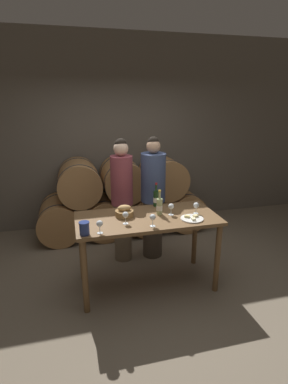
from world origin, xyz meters
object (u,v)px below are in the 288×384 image
(tasting_table, at_px, (147,226))
(cheese_plate, at_px, (192,218))
(wine_bottle_white, at_px, (159,206))
(wine_glass_far_left, at_px, (100,224))
(bread_basket, at_px, (124,212))
(person_right, at_px, (153,198))
(wine_glass_right, at_px, (171,207))
(wine_glass_left, at_px, (125,215))
(blue_crock, at_px, (84,228))
(wine_glass_far_right, at_px, (196,206))
(wine_bottle_red, at_px, (156,198))
(person_left, at_px, (122,200))
(wine_glass_center, at_px, (153,218))

(tasting_table, bearing_deg, cheese_plate, -22.43)
(wine_bottle_white, distance_m, wine_glass_far_left, 0.80)
(bread_basket, bearing_deg, person_right, 49.63)
(person_right, distance_m, wine_glass_right, 0.70)
(tasting_table, relative_size, wine_glass_left, 11.74)
(blue_crock, relative_size, wine_glass_far_left, 0.98)
(blue_crock, distance_m, wine_glass_far_right, 1.32)
(wine_bottle_red, distance_m, bread_basket, 0.51)
(wine_glass_left, bearing_deg, wine_glass_far_left, -150.13)
(bread_basket, bearing_deg, wine_glass_far_left, -130.13)
(person_left, height_order, blue_crock, person_left)
(tasting_table, xyz_separation_m, wine_glass_center, (-0.01, -0.27, 0.22))
(blue_crock, bearing_deg, wine_glass_right, 15.97)
(tasting_table, height_order, wine_bottle_white, wine_bottle_white)
(wine_bottle_white, relative_size, wine_glass_center, 2.14)
(wine_bottle_red, bearing_deg, wine_glass_far_right, -43.66)
(bread_basket, bearing_deg, person_left, 82.27)
(cheese_plate, distance_m, wine_glass_far_left, 1.05)
(wine_bottle_red, xyz_separation_m, wine_glass_center, (-0.21, -0.59, -0.00))
(blue_crock, distance_m, bread_basket, 0.60)
(tasting_table, distance_m, person_right, 0.74)
(blue_crock, bearing_deg, wine_bottle_white, 21.10)
(tasting_table, relative_size, person_left, 0.95)
(tasting_table, relative_size, bread_basket, 7.77)
(person_right, relative_size, wine_glass_far_right, 12.39)
(wine_glass_far_left, bearing_deg, wine_bottle_white, 25.29)
(blue_crock, xyz_separation_m, wine_glass_far_right, (1.30, 0.25, 0.03))
(blue_crock, xyz_separation_m, wine_glass_left, (0.44, 0.16, 0.03))
(wine_bottle_white, xyz_separation_m, blue_crock, (-0.88, -0.34, -0.03))
(bread_basket, bearing_deg, wine_bottle_red, 28.18)
(wine_bottle_white, bearing_deg, wine_glass_center, -118.63)
(wine_glass_center, bearing_deg, wine_glass_left, 152.65)
(wine_bottle_white, relative_size, bread_basket, 1.42)
(person_left, bearing_deg, wine_glass_left, -97.64)
(person_left, xyz_separation_m, wine_bottle_red, (0.37, -0.36, 0.11))
(wine_bottle_white, xyz_separation_m, wine_glass_left, (-0.43, -0.17, -0.00))
(person_left, bearing_deg, wine_glass_center, -80.76)
(bread_basket, bearing_deg, wine_glass_right, -9.46)
(bread_basket, distance_m, wine_glass_left, 0.22)
(wine_glass_far_left, bearing_deg, bread_basket, 49.87)
(wine_glass_far_left, distance_m, wine_glass_right, 0.90)
(bread_basket, bearing_deg, blue_crock, -141.45)
(wine_glass_right, distance_m, wine_glass_far_right, 0.30)
(wine_glass_far_left, bearing_deg, wine_glass_right, 18.91)
(cheese_plate, relative_size, wine_glass_far_right, 1.85)
(person_left, bearing_deg, wine_glass_far_left, -112.28)
(wine_glass_center, xyz_separation_m, wine_glass_right, (0.29, 0.26, 0.00))
(tasting_table, relative_size, wine_bottle_white, 5.48)
(wine_bottle_red, xyz_separation_m, cheese_plate, (0.27, -0.51, -0.09))
(person_left, relative_size, bread_basket, 8.15)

